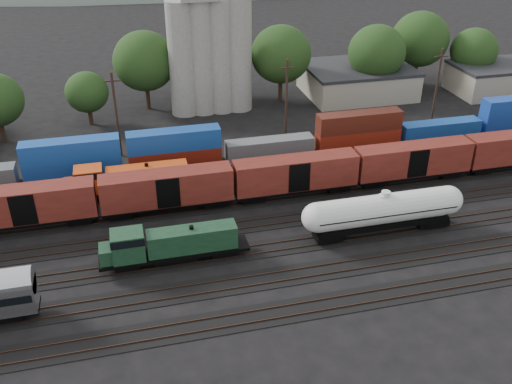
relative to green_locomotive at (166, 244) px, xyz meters
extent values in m
plane|color=black|center=(8.49, 5.00, -2.29)|extent=(600.00, 600.00, 0.00)
cube|color=black|center=(8.49, -10.00, -2.25)|extent=(180.00, 3.20, 0.08)
cube|color=#382319|center=(8.49, -10.72, -2.17)|extent=(180.00, 0.08, 0.16)
cube|color=#382319|center=(8.49, -9.28, -2.17)|extent=(180.00, 0.08, 0.16)
cube|color=black|center=(8.49, -5.00, -2.25)|extent=(180.00, 3.20, 0.08)
cube|color=#382319|center=(8.49, -5.72, -2.17)|extent=(180.00, 0.08, 0.16)
cube|color=#382319|center=(8.49, -4.28, -2.17)|extent=(180.00, 0.08, 0.16)
cube|color=black|center=(8.49, 0.00, -2.25)|extent=(180.00, 3.20, 0.08)
cube|color=#382319|center=(8.49, -0.72, -2.17)|extent=(180.00, 0.08, 0.16)
cube|color=#382319|center=(8.49, 0.72, -2.17)|extent=(180.00, 0.08, 0.16)
cube|color=black|center=(8.49, 5.00, -2.25)|extent=(180.00, 3.20, 0.08)
cube|color=#382319|center=(8.49, 4.28, -2.17)|extent=(180.00, 0.08, 0.16)
cube|color=#382319|center=(8.49, 5.72, -2.17)|extent=(180.00, 0.08, 0.16)
cube|color=black|center=(8.49, 10.00, -2.25)|extent=(180.00, 3.20, 0.08)
cube|color=#382319|center=(8.49, 9.28, -2.17)|extent=(180.00, 0.08, 0.16)
cube|color=#382319|center=(8.49, 10.72, -2.17)|extent=(180.00, 0.08, 0.16)
cube|color=black|center=(8.49, 15.00, -2.25)|extent=(180.00, 3.20, 0.08)
cube|color=#382319|center=(8.49, 14.28, -2.17)|extent=(180.00, 0.08, 0.16)
cube|color=#382319|center=(8.49, 15.72, -2.17)|extent=(180.00, 0.08, 0.16)
cube|color=black|center=(8.49, 20.00, -2.25)|extent=(180.00, 3.20, 0.08)
cube|color=#382319|center=(8.49, 19.28, -2.17)|extent=(180.00, 0.08, 0.16)
cube|color=#382319|center=(8.49, 20.72, -2.17)|extent=(180.00, 0.08, 0.16)
cube|color=black|center=(0.82, 0.00, -1.12)|extent=(15.00, 2.56, 0.35)
cube|color=black|center=(0.82, 0.00, -1.52)|extent=(4.41, 1.94, 0.71)
cube|color=#16351F|center=(2.62, 0.00, 0.25)|extent=(9.00, 2.12, 2.38)
cube|color=#16351F|center=(-3.68, 0.00, 0.51)|extent=(3.18, 2.56, 2.91)
cube|color=black|center=(-3.68, 0.00, 1.44)|extent=(3.26, 2.65, 0.79)
cube|color=#16351F|center=(-5.77, 0.00, -0.15)|extent=(1.41, 2.12, 1.59)
cylinder|color=black|center=(2.62, 0.00, 1.57)|extent=(0.44, 0.44, 0.44)
cube|color=black|center=(-3.98, 0.00, -1.69)|extent=(2.29, 1.76, 0.62)
cube|color=black|center=(5.62, 0.00, -1.69)|extent=(2.29, 1.76, 0.62)
cylinder|color=silver|center=(23.45, 0.00, 0.80)|extent=(15.37, 3.17, 3.17)
sphere|color=silver|center=(15.76, 0.00, 0.80)|extent=(3.17, 3.17, 3.17)
sphere|color=silver|center=(31.13, 0.00, 0.80)|extent=(3.17, 3.17, 3.17)
cylinder|color=silver|center=(23.45, 0.00, 2.60)|extent=(0.98, 0.98, 0.55)
cube|color=black|center=(23.45, 0.00, 0.80)|extent=(15.72, 3.32, 0.09)
cube|color=black|center=(23.45, 0.00, -0.94)|extent=(14.84, 2.40, 0.55)
cube|color=black|center=(17.16, 0.00, -1.60)|extent=(2.84, 2.18, 0.76)
cube|color=black|center=(29.73, 0.00, -1.60)|extent=(2.84, 2.18, 0.76)
cylinder|color=silver|center=(23.09, 0.00, 0.58)|extent=(14.16, 2.92, 2.92)
sphere|color=silver|center=(16.01, 0.00, 0.58)|extent=(2.92, 2.92, 2.92)
sphere|color=silver|center=(30.16, 0.00, 0.58)|extent=(2.92, 2.92, 2.92)
cylinder|color=silver|center=(23.09, 0.00, 2.23)|extent=(0.90, 0.90, 0.50)
cube|color=black|center=(23.09, 0.00, 0.58)|extent=(14.48, 3.06, 0.08)
cube|color=black|center=(23.09, 0.00, -1.03)|extent=(13.67, 2.21, 0.50)
cube|color=black|center=(17.29, 0.00, -1.64)|extent=(2.61, 2.01, 0.70)
cube|color=black|center=(28.88, 0.00, -1.64)|extent=(2.61, 2.01, 0.70)
cube|color=black|center=(-14.46, -5.00, -1.68)|extent=(2.38, 1.83, 0.64)
cube|color=black|center=(-2.57, 15.00, -1.10)|extent=(16.25, 2.62, 0.36)
cube|color=black|center=(-2.57, 15.00, -1.50)|extent=(4.51, 1.99, 0.72)
cube|color=#C14010|center=(-0.62, 15.00, 0.30)|extent=(9.75, 2.17, 2.44)
cube|color=#C14010|center=(-7.44, 15.00, 0.57)|extent=(3.25, 2.62, 2.98)
cube|color=black|center=(-7.44, 15.00, 1.52)|extent=(3.34, 2.71, 0.81)
cube|color=#C14010|center=(-9.72, 15.00, -0.10)|extent=(1.44, 2.17, 1.62)
cylinder|color=black|center=(-0.62, 15.00, 1.66)|extent=(0.45, 0.45, 0.45)
cube|color=black|center=(-7.77, 15.00, -1.68)|extent=(2.35, 1.81, 0.63)
cube|color=black|center=(2.63, 15.00, -1.68)|extent=(2.35, 1.81, 0.63)
cube|color=black|center=(-14.15, 10.00, -1.09)|extent=(15.00, 2.60, 0.40)
cube|color=#5E1D17|center=(-14.15, 10.00, 1.01)|extent=(15.00, 2.90, 3.80)
cube|color=black|center=(1.25, 10.00, -1.09)|extent=(15.00, 2.60, 0.40)
cube|color=#5E1D17|center=(1.25, 10.00, 1.01)|extent=(15.00, 2.90, 3.80)
cube|color=black|center=(16.65, 10.00, -1.09)|extent=(15.00, 2.60, 0.40)
cube|color=#5E1D17|center=(16.65, 10.00, 1.01)|extent=(15.00, 2.90, 3.80)
cube|color=black|center=(32.05, 10.00, -1.09)|extent=(15.00, 2.60, 0.40)
cube|color=#5E1D17|center=(32.05, 10.00, 1.01)|extent=(15.00, 2.90, 3.80)
cube|color=black|center=(8.49, 20.00, -1.79)|extent=(160.00, 2.60, 0.60)
cube|color=navy|center=(-9.47, 20.00, -0.19)|extent=(12.00, 2.40, 2.60)
cube|color=#154295|center=(-9.47, 20.00, 2.41)|extent=(12.00, 2.40, 2.60)
cube|color=maroon|center=(3.33, 20.00, -0.19)|extent=(12.00, 2.40, 2.60)
cube|color=navy|center=(3.33, 20.00, 2.41)|extent=(12.00, 2.40, 2.60)
cube|color=#545759|center=(16.13, 20.00, -0.19)|extent=(12.00, 2.40, 2.60)
cube|color=maroon|center=(28.93, 20.00, -0.19)|extent=(12.00, 2.40, 2.60)
cube|color=#481910|center=(28.93, 20.00, 2.41)|extent=(12.00, 2.40, 2.60)
cube|color=navy|center=(41.73, 20.00, -0.19)|extent=(12.00, 2.40, 2.60)
cylinder|color=gray|center=(7.49, 41.00, 6.71)|extent=(4.40, 4.40, 18.00)
cylinder|color=gray|center=(10.49, 41.00, 6.71)|extent=(4.40, 4.40, 18.00)
cylinder|color=gray|center=(13.49, 41.00, 6.71)|extent=(4.40, 4.40, 18.00)
cylinder|color=gray|center=(16.49, 41.00, 6.71)|extent=(4.40, 4.40, 18.00)
cube|color=#9E937F|center=(38.49, 43.00, 0.01)|extent=(18.00, 14.00, 4.60)
cube|color=#232326|center=(38.49, 43.00, 2.56)|extent=(18.36, 14.28, 0.50)
cube|color=#9E937F|center=(63.49, 38.00, 0.01)|extent=(16.00, 10.00, 4.60)
cube|color=#232326|center=(63.49, 38.00, 2.56)|extent=(16.32, 10.20, 0.50)
cylinder|color=black|center=(-20.10, 36.16, -0.82)|extent=(0.70, 0.70, 2.95)
cylinder|color=black|center=(-7.62, 39.87, -1.07)|extent=(0.70, 0.70, 2.43)
ellipsoid|color=#223F17|center=(-7.62, 39.87, 3.00)|extent=(6.59, 6.59, 6.24)
cylinder|color=black|center=(1.75, 44.57, -0.42)|extent=(0.70, 0.70, 3.74)
ellipsoid|color=#223F17|center=(1.75, 44.57, 5.86)|extent=(10.16, 10.16, 9.62)
cylinder|color=black|center=(13.11, 47.58, -0.46)|extent=(0.70, 0.70, 3.65)
ellipsoid|color=#223F17|center=(13.11, 47.58, 5.67)|extent=(9.92, 9.92, 9.39)
cylinder|color=black|center=(24.28, 42.99, -0.42)|extent=(0.70, 0.70, 3.75)
ellipsoid|color=#223F17|center=(24.28, 42.99, 5.87)|extent=(10.17, 10.17, 9.63)
cylinder|color=black|center=(40.85, 41.23, -0.48)|extent=(0.70, 0.70, 3.61)
ellipsoid|color=#223F17|center=(40.85, 41.23, 5.58)|extent=(9.80, 9.80, 9.28)
cylinder|color=black|center=(51.41, 45.83, -0.38)|extent=(0.70, 0.70, 3.83)
ellipsoid|color=#223F17|center=(51.41, 45.83, 6.05)|extent=(10.39, 10.39, 9.84)
cylinder|color=black|center=(60.31, 41.94, -0.75)|extent=(0.70, 0.70, 3.08)
ellipsoid|color=#223F17|center=(60.31, 41.94, 4.43)|extent=(8.37, 8.37, 7.93)
cylinder|color=black|center=(-3.51, 27.00, 3.71)|extent=(0.36, 0.36, 12.00)
cube|color=black|center=(-3.51, 27.00, 8.51)|extent=(2.20, 0.18, 0.18)
cylinder|color=black|center=(20.49, 27.00, 3.71)|extent=(0.36, 0.36, 12.00)
cube|color=black|center=(20.49, 27.00, 8.51)|extent=(2.20, 0.18, 0.18)
cylinder|color=black|center=(44.49, 27.00, 3.71)|extent=(0.36, 0.36, 12.00)
cube|color=black|center=(44.49, 27.00, 8.51)|extent=(2.20, 0.18, 0.18)
camera|label=1|loc=(-2.66, -47.74, 32.23)|focal=40.00mm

